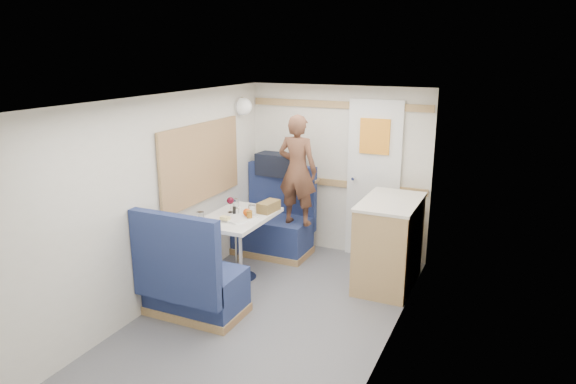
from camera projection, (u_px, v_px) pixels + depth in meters
The scene contains 28 objects.
floor at pixel (248, 338), 4.40m from camera, with size 4.50×4.50×0.00m, color #515156.
ceiling at pixel (242, 103), 3.86m from camera, with size 4.50×4.50×0.00m, color silver.
wall_back at pixel (337, 171), 6.10m from camera, with size 2.20×0.02×2.00m, color silver.
wall_left at pixel (137, 211), 4.57m from camera, with size 0.02×4.50×2.00m, color silver.
wall_right at pixel (379, 250), 3.69m from camera, with size 0.02×4.50×2.00m, color silver.
oak_trim_low at pixel (337, 183), 6.12m from camera, with size 2.15×0.02×0.08m, color olive.
oak_trim_high at pixel (339, 105), 5.87m from camera, with size 2.15×0.02×0.08m, color olive.
side_window at pixel (201, 162), 5.37m from camera, with size 0.04×1.30×0.72m, color beige.
rear_door at pixel (373, 177), 5.90m from camera, with size 0.62×0.12×1.86m.
dinette_table at pixel (238, 230), 5.38m from camera, with size 0.62×0.92×0.72m.
bench_far at pixel (275, 228), 6.21m from camera, with size 0.90×0.59×1.05m.
bench_near at pixel (192, 286), 4.69m from camera, with size 0.90×0.59×1.05m.
ledge at pixel (283, 177), 6.28m from camera, with size 0.90×0.14×0.04m, color olive.
dome_light at pixel (243, 107), 5.97m from camera, with size 0.20×0.20×0.20m, color white.
galley_counter at pixel (389, 242), 5.30m from camera, with size 0.57×0.92×0.92m.
person at pixel (297, 170), 5.76m from camera, with size 0.46×0.30×1.26m, color brown.
duffel_bag at pixel (280, 165), 6.26m from camera, with size 0.56×0.27×0.27m, color black.
tray at pixel (239, 218), 5.23m from camera, with size 0.24×0.32×0.02m, color white.
orange_fruit at pixel (247, 212), 5.27m from camera, with size 0.08×0.08×0.08m, color orange.
cheese_block at pixel (225, 218), 5.15m from camera, with size 0.10×0.06×0.03m, color #EEDA89.
wine_glass at pixel (230, 201), 5.42m from camera, with size 0.08×0.08×0.17m.
tumbler_left at pixel (201, 218), 5.08m from camera, with size 0.08×0.08×0.12m, color white.
tumbler_mid at pixel (236, 203), 5.59m from camera, with size 0.06×0.06×0.10m, color silver.
tumbler_right at pixel (252, 211), 5.30m from camera, with size 0.08×0.08×0.12m, color white.
beer_glass at pixel (249, 215), 5.21m from camera, with size 0.06×0.06×0.09m, color #915715.
pepper_grinder at pixel (234, 211), 5.34m from camera, with size 0.04×0.04×0.09m, color black.
salt_grinder at pixel (239, 211), 5.36m from camera, with size 0.03×0.03×0.08m, color white.
bread_loaf at pixel (269, 206), 5.47m from camera, with size 0.14×0.26×0.11m, color brown.
Camera 1 is at (1.94, -3.40, 2.39)m, focal length 32.00 mm.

